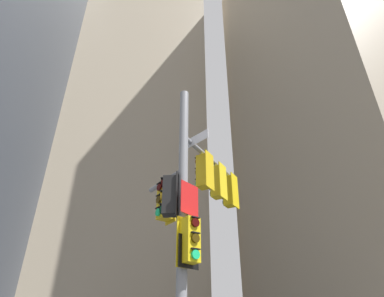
% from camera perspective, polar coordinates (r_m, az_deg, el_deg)
% --- Properties ---
extents(building_tower_right, '(16.63, 16.63, 39.56)m').
position_cam_1_polar(building_tower_right, '(30.42, 27.25, 8.76)').
color(building_tower_right, tan).
rests_on(building_tower_right, ground).
extents(building_mid_block, '(15.56, 15.56, 48.91)m').
position_cam_1_polar(building_mid_block, '(38.28, -12.16, 5.87)').
color(building_mid_block, tan).
rests_on(building_mid_block, ground).
extents(signal_pole_assembly, '(3.00, 2.87, 8.71)m').
position_cam_1_polar(signal_pole_assembly, '(8.78, 0.16, -10.68)').
color(signal_pole_assembly, gray).
rests_on(signal_pole_assembly, ground).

